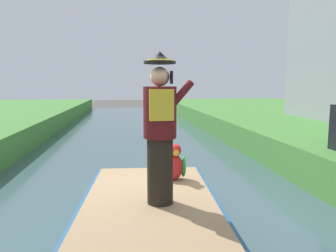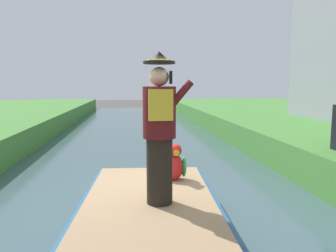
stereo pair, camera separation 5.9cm
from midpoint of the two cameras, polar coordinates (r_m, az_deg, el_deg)
ground_plane at (r=5.27m, az=-3.69°, el=-17.01°), size 80.00×80.00×0.00m
canal_water at (r=5.25m, az=-3.69°, el=-16.51°), size 6.43×48.00×0.10m
boat at (r=4.05m, az=-2.84°, el=-18.64°), size 2.06×4.30×0.61m
person_pirate at (r=3.90m, az=-1.03°, el=-0.57°), size 0.61×0.42×1.85m
parrot_plush at (r=5.00m, az=1.56°, el=-6.74°), size 0.36×0.34×0.57m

